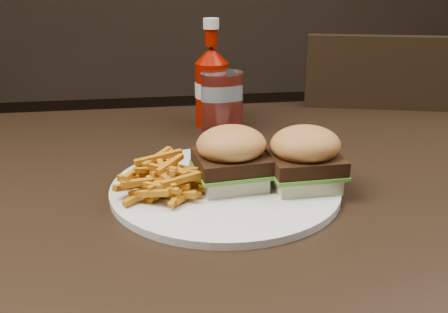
{
  "coord_description": "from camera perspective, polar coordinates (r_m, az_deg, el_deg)",
  "views": [
    {
      "loc": [
        -0.1,
        -0.75,
        1.06
      ],
      "look_at": [
        0.01,
        -0.06,
        0.8
      ],
      "focal_mm": 42.0,
      "sensor_mm": 36.0,
      "label": 1
    }
  ],
  "objects": [
    {
      "name": "dining_table",
      "position": [
        0.82,
        -1.26,
        -3.03
      ],
      "size": [
        1.2,
        0.8,
        0.04
      ],
      "primitive_type": "cube",
      "color": "black",
      "rests_on": "ground"
    },
    {
      "name": "chair_far",
      "position": [
        1.53,
        15.92,
        -4.58
      ],
      "size": [
        0.55,
        0.55,
        0.04
      ],
      "primitive_type": "cube",
      "rotation": [
        0.0,
        0.0,
        2.87
      ],
      "color": "black",
      "rests_on": "ground"
    },
    {
      "name": "plate",
      "position": [
        0.75,
        0.12,
        -3.5
      ],
      "size": [
        0.32,
        0.32,
        0.01
      ],
      "primitive_type": "cylinder",
      "color": "white",
      "rests_on": "dining_table"
    },
    {
      "name": "sandwich_half_a",
      "position": [
        0.74,
        0.78,
        -2.41
      ],
      "size": [
        0.1,
        0.09,
        0.02
      ],
      "primitive_type": "cube",
      "rotation": [
        0.0,
        0.0,
        0.11
      ],
      "color": "beige",
      "rests_on": "plate"
    },
    {
      "name": "sandwich_half_b",
      "position": [
        0.75,
        8.65,
        -2.4
      ],
      "size": [
        0.09,
        0.08,
        0.02
      ],
      "primitive_type": "cube",
      "rotation": [
        0.0,
        0.0,
        0.03
      ],
      "color": "beige",
      "rests_on": "plate"
    },
    {
      "name": "fries_pile",
      "position": [
        0.72,
        -5.96,
        -2.25
      ],
      "size": [
        0.12,
        0.12,
        0.04
      ],
      "primitive_type": null,
      "rotation": [
        0.0,
        0.0,
        0.21
      ],
      "color": "#BE6E00",
      "rests_on": "plate"
    },
    {
      "name": "ketchup_bottle",
      "position": [
        1.03,
        -1.34,
        6.64
      ],
      "size": [
        0.07,
        0.07,
        0.13
      ],
      "primitive_type": "cylinder",
      "rotation": [
        0.0,
        0.0,
        0.05
      ],
      "color": "#890C00",
      "rests_on": "dining_table"
    },
    {
      "name": "tumbler",
      "position": [
        0.98,
        -0.22,
        5.61
      ],
      "size": [
        0.1,
        0.1,
        0.12
      ],
      "primitive_type": "cylinder",
      "rotation": [
        0.0,
        0.0,
        -0.29
      ],
      "color": "white",
      "rests_on": "dining_table"
    }
  ]
}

